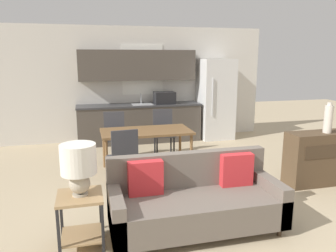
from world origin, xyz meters
The scene contains 13 objects.
ground_plane centered at (0.00, 0.00, 0.00)m, with size 20.00×20.00×0.00m, color tan.
wall_back centered at (0.00, 4.63, 1.35)m, with size 6.40×0.07×2.70m.
kitchen_counter centered at (0.01, 4.33, 0.84)m, with size 2.90×0.65×2.15m.
refrigerator centered at (1.89, 4.21, 0.97)m, with size 0.79×0.77×1.94m.
dining_table centered at (-0.22, 2.25, 0.67)m, with size 1.56×0.80×0.73m.
couch centered at (-0.06, 0.10, 0.34)m, with size 1.97×0.80×0.87m.
side_table centered at (-1.34, 0.04, 0.39)m, with size 0.47×0.47×0.59m.
table_lamp centered at (-1.33, 0.04, 0.92)m, with size 0.37×0.37×0.55m.
credenza centered at (2.35, 0.94, 0.42)m, with size 1.14×0.40×0.84m.
vase centered at (2.37, 0.90, 1.06)m, with size 0.13×0.13×0.47m.
dining_chair_far_right centered at (0.28, 3.05, 0.53)m, with size 0.45×0.45×0.95m.
dining_chair_near_left centered at (-0.71, 1.51, 0.53)m, with size 0.46×0.46×0.95m.
dining_chair_far_left centered at (-0.72, 2.96, 0.53)m, with size 0.46×0.46×0.95m.
Camera 1 is at (-1.24, -3.27, 1.99)m, focal length 35.00 mm.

